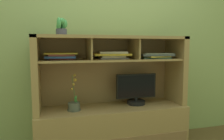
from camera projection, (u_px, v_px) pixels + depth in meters
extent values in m
cube|color=#8DA364|center=(105.00, 24.00, 2.48)|extent=(6.00, 0.02, 2.80)
cube|color=#987B4B|center=(112.00, 128.00, 2.34)|extent=(1.59, 0.51, 0.49)
cube|color=#987B4B|center=(36.00, 74.00, 2.06)|extent=(0.06, 0.42, 0.75)
cube|color=#987B4B|center=(175.00, 70.00, 2.47)|extent=(0.06, 0.42, 0.75)
cube|color=olive|center=(107.00, 71.00, 2.46)|extent=(1.53, 0.02, 0.72)
cube|color=#987B4B|center=(112.00, 38.00, 2.23)|extent=(1.59, 0.42, 0.03)
cube|color=#987B4B|center=(112.00, 60.00, 2.25)|extent=(1.47, 0.37, 0.02)
cube|color=#987B4B|center=(89.00, 49.00, 2.18)|extent=(0.02, 0.35, 0.21)
cube|color=#987B4B|center=(134.00, 49.00, 2.31)|extent=(0.02, 0.35, 0.21)
cylinder|color=black|center=(136.00, 102.00, 2.40)|extent=(0.20, 0.20, 0.04)
cylinder|color=black|center=(136.00, 99.00, 2.39)|extent=(0.04, 0.04, 0.03)
cube|color=black|center=(136.00, 86.00, 2.38)|extent=(0.46, 0.03, 0.27)
cube|color=black|center=(137.00, 86.00, 2.36)|extent=(0.43, 0.00, 0.24)
cylinder|color=#4E5348|center=(74.00, 106.00, 2.16)|extent=(0.12, 0.12, 0.08)
cylinder|color=#4E5348|center=(74.00, 110.00, 2.16)|extent=(0.14, 0.14, 0.01)
cylinder|color=#4C6B38|center=(74.00, 89.00, 2.14)|extent=(0.04, 0.03, 0.28)
sphere|color=gold|center=(72.00, 89.00, 2.13)|extent=(0.02, 0.02, 0.02)
sphere|color=gold|center=(74.00, 84.00, 2.13)|extent=(0.02, 0.02, 0.02)
sphere|color=gold|center=(75.00, 80.00, 2.12)|extent=(0.03, 0.03, 0.03)
sphere|color=gold|center=(75.00, 75.00, 2.11)|extent=(0.03, 0.03, 0.03)
ellipsoid|color=green|center=(76.00, 100.00, 2.14)|extent=(0.05, 0.06, 0.08)
ellipsoid|color=green|center=(76.00, 99.00, 2.16)|extent=(0.04, 0.05, 0.09)
cube|color=#AD3234|center=(62.00, 59.00, 2.17)|extent=(0.26, 0.20, 0.02)
cube|color=#2B4786|center=(61.00, 57.00, 2.15)|extent=(0.32, 0.28, 0.02)
cube|color=#9D3D37|center=(61.00, 55.00, 2.16)|extent=(0.26, 0.22, 0.02)
cube|color=gold|center=(61.00, 53.00, 2.15)|extent=(0.34, 0.22, 0.01)
cube|color=slate|center=(113.00, 58.00, 2.30)|extent=(0.31, 0.24, 0.02)
cube|color=beige|center=(112.00, 56.00, 2.29)|extent=(0.25, 0.22, 0.02)
cube|color=gold|center=(112.00, 54.00, 2.28)|extent=(0.40, 0.28, 0.02)
cube|color=beige|center=(113.00, 52.00, 2.28)|extent=(0.32, 0.26, 0.02)
cube|color=#4C6C68|center=(155.00, 58.00, 2.35)|extent=(0.33, 0.23, 0.02)
cube|color=gold|center=(155.00, 56.00, 2.35)|extent=(0.30, 0.27, 0.02)
cube|color=#3A4246|center=(154.00, 55.00, 2.35)|extent=(0.37, 0.28, 0.02)
cube|color=gray|center=(155.00, 53.00, 2.35)|extent=(0.34, 0.25, 0.01)
cylinder|color=#464457|center=(61.00, 32.00, 2.07)|extent=(0.10, 0.10, 0.06)
cylinder|color=#464457|center=(61.00, 35.00, 2.08)|extent=(0.12, 0.12, 0.01)
ellipsoid|color=#449753|center=(64.00, 24.00, 2.07)|extent=(0.06, 0.05, 0.09)
ellipsoid|color=#449753|center=(63.00, 27.00, 2.10)|extent=(0.04, 0.07, 0.12)
ellipsoid|color=#449753|center=(58.00, 26.00, 2.09)|extent=(0.04, 0.06, 0.06)
ellipsoid|color=#449753|center=(59.00, 23.00, 2.04)|extent=(0.04, 0.08, 0.11)
ellipsoid|color=#449753|center=(62.00, 21.00, 2.05)|extent=(0.06, 0.07, 0.06)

